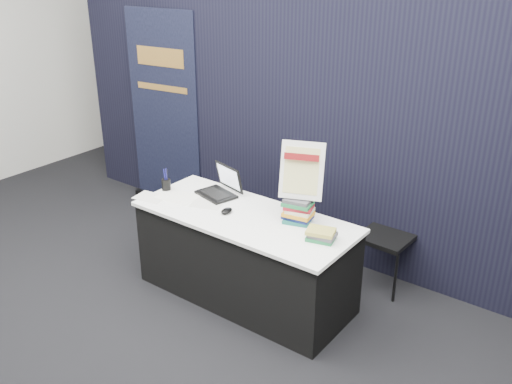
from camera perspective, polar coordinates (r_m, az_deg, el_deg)
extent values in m
plane|color=black|center=(4.53, -5.46, -13.34)|extent=(8.00, 8.00, 0.00)
cube|color=silver|center=(7.14, 16.74, 14.98)|extent=(8.00, 0.02, 3.50)
cube|color=black|center=(5.13, 6.11, 6.36)|extent=(6.00, 0.08, 2.40)
cube|color=black|center=(4.67, -1.09, -6.61)|extent=(1.76, 0.71, 0.72)
cube|color=white|center=(4.50, -1.13, -2.49)|extent=(1.80, 0.75, 0.03)
cube|color=black|center=(4.83, -4.01, -0.25)|extent=(0.37, 0.30, 0.02)
cube|color=black|center=(4.87, -3.17, 1.52)|extent=(0.33, 0.14, 0.23)
cube|color=white|center=(4.86, -3.23, 1.49)|extent=(0.28, 0.11, 0.18)
ellipsoid|color=black|center=(4.52, -2.96, -1.89)|extent=(0.09, 0.13, 0.04)
cube|color=silver|center=(4.88, -10.53, -0.51)|extent=(0.29, 0.22, 0.00)
cube|color=white|center=(4.85, -7.85, -0.46)|extent=(0.36, 0.27, 0.00)
cube|color=silver|center=(4.69, -4.94, -1.19)|extent=(0.30, 0.26, 0.00)
cylinder|color=black|center=(4.98, -8.97, 0.74)|extent=(0.10, 0.10, 0.10)
cube|color=#185B54|center=(4.39, 4.21, -2.82)|extent=(0.23, 0.20, 0.03)
cube|color=navy|center=(4.38, 4.22, -2.49)|extent=(0.23, 0.20, 0.03)
cube|color=orange|center=(4.37, 4.23, -2.17)|extent=(0.23, 0.20, 0.03)
cube|color=beige|center=(4.35, 4.24, -1.84)|extent=(0.23, 0.20, 0.03)
cube|color=maroon|center=(4.34, 4.26, -1.51)|extent=(0.23, 0.20, 0.03)
cube|color=#1E713E|center=(4.33, 4.27, -1.17)|extent=(0.23, 0.20, 0.03)
cube|color=#46454A|center=(4.32, 4.28, -0.84)|extent=(0.23, 0.20, 0.03)
cube|color=#1E713E|center=(4.14, 6.54, -4.65)|extent=(0.23, 0.19, 0.03)
cube|color=#46454A|center=(4.13, 6.56, -4.31)|extent=(0.23, 0.19, 0.03)
cube|color=#A99E43|center=(4.11, 6.58, -3.97)|extent=(0.23, 0.19, 0.03)
cube|color=black|center=(4.29, 4.18, -0.54)|extent=(0.21, 0.10, 0.01)
cylinder|color=black|center=(4.35, 3.88, 1.62)|extent=(0.05, 0.11, 0.31)
cylinder|color=black|center=(4.27, 5.84, 1.08)|extent=(0.05, 0.11, 0.31)
cube|color=white|center=(4.25, 4.61, 2.15)|extent=(0.35, 0.24, 0.43)
cube|color=#E1DC8D|center=(4.25, 4.55, 2.12)|extent=(0.28, 0.19, 0.34)
cube|color=maroon|center=(4.20, 4.57, 3.49)|extent=(0.25, 0.11, 0.05)
cube|color=black|center=(6.53, -8.65, -0.77)|extent=(0.90, 0.22, 0.08)
cube|color=black|center=(6.19, -9.09, 7.89)|extent=(0.84, 0.15, 2.12)
cube|color=#C68C3E|center=(6.05, -9.58, 13.17)|extent=(0.58, 0.08, 0.19)
cube|color=#C68C3E|center=(6.11, -9.38, 10.24)|extent=(0.63, 0.09, 0.06)
cylinder|color=black|center=(4.94, 9.65, -7.08)|extent=(0.02, 0.02, 0.43)
cylinder|color=black|center=(4.81, 13.75, -8.40)|extent=(0.02, 0.02, 0.43)
cylinder|color=black|center=(5.25, 11.65, -5.30)|extent=(0.02, 0.02, 0.43)
cylinder|color=black|center=(5.12, 15.54, -6.48)|extent=(0.02, 0.02, 0.43)
cube|color=black|center=(4.91, 12.89, -4.40)|extent=(0.42, 0.42, 0.04)
cube|color=black|center=(4.92, 14.23, 0.25)|extent=(0.39, 0.05, 0.15)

